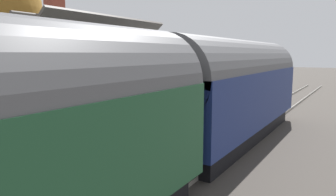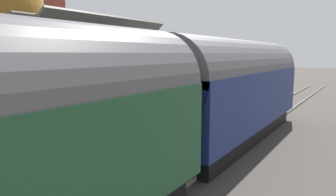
{
  "view_description": "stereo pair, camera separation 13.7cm",
  "coord_description": "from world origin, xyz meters",
  "px_view_note": "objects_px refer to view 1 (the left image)",
  "views": [
    {
      "loc": [
        -13.18,
        -5.56,
        3.72
      ],
      "look_at": [
        -2.02,
        1.5,
        1.82
      ],
      "focal_mm": 33.07,
      "sensor_mm": 36.0,
      "label": 1
    },
    {
      "loc": [
        -13.11,
        -5.67,
        3.72
      ],
      "look_at": [
        -2.02,
        1.5,
        1.82
      ],
      "focal_mm": 33.07,
      "sensor_mm": 36.0,
      "label": 2
    }
  ],
  "objects_px": {
    "bench_mid_platform": "(204,89)",
    "planter_bench_right": "(255,86)",
    "planter_edge_far": "(202,92)",
    "lamp_post_platform": "(197,60)",
    "planter_corner_building": "(241,87)",
    "planter_by_door": "(216,92)",
    "tree_far_right": "(72,54)",
    "planter_bench_left": "(179,102)",
    "station_sign_board": "(216,83)",
    "planter_under_sign": "(230,89)",
    "station_building": "(87,85)",
    "bench_by_lamp": "(223,86)"
  },
  "relations": [
    {
      "from": "planter_bench_right",
      "to": "station_sign_board",
      "type": "bearing_deg",
      "value": -179.31
    },
    {
      "from": "bench_by_lamp",
      "to": "planter_bench_left",
      "type": "bearing_deg",
      "value": -175.07
    },
    {
      "from": "planter_bench_left",
      "to": "planter_edge_far",
      "type": "xyz_separation_m",
      "value": [
        3.79,
        0.51,
        0.11
      ]
    },
    {
      "from": "bench_by_lamp",
      "to": "lamp_post_platform",
      "type": "height_order",
      "value": "lamp_post_platform"
    },
    {
      "from": "planter_edge_far",
      "to": "station_sign_board",
      "type": "distance_m",
      "value": 2.17
    },
    {
      "from": "planter_corner_building",
      "to": "tree_far_right",
      "type": "height_order",
      "value": "tree_far_right"
    },
    {
      "from": "planter_bench_right",
      "to": "bench_mid_platform",
      "type": "bearing_deg",
      "value": 160.43
    },
    {
      "from": "tree_far_right",
      "to": "planter_bench_left",
      "type": "bearing_deg",
      "value": -104.64
    },
    {
      "from": "station_building",
      "to": "planter_by_door",
      "type": "distance_m",
      "value": 9.06
    },
    {
      "from": "lamp_post_platform",
      "to": "station_sign_board",
      "type": "distance_m",
      "value": 2.13
    },
    {
      "from": "planter_corner_building",
      "to": "planter_bench_left",
      "type": "bearing_deg",
      "value": 171.94
    },
    {
      "from": "planter_corner_building",
      "to": "planter_edge_far",
      "type": "distance_m",
      "value": 3.63
    },
    {
      "from": "planter_edge_far",
      "to": "tree_far_right",
      "type": "xyz_separation_m",
      "value": [
        -0.63,
        11.58,
        2.43
      ]
    },
    {
      "from": "planter_by_door",
      "to": "lamp_post_platform",
      "type": "bearing_deg",
      "value": -176.01
    },
    {
      "from": "planter_bench_right",
      "to": "tree_far_right",
      "type": "bearing_deg",
      "value": 120.04
    },
    {
      "from": "bench_mid_platform",
      "to": "planter_bench_right",
      "type": "distance_m",
      "value": 5.87
    },
    {
      "from": "station_building",
      "to": "lamp_post_platform",
      "type": "relative_size",
      "value": 1.81
    },
    {
      "from": "planter_corner_building",
      "to": "planter_edge_far",
      "type": "height_order",
      "value": "planter_corner_building"
    },
    {
      "from": "bench_by_lamp",
      "to": "planter_bench_right",
      "type": "xyz_separation_m",
      "value": [
        2.79,
        -1.61,
        -0.18
      ]
    },
    {
      "from": "bench_by_lamp",
      "to": "planter_under_sign",
      "type": "distance_m",
      "value": 1.11
    },
    {
      "from": "planter_edge_far",
      "to": "planter_corner_building",
      "type": "bearing_deg",
      "value": -24.62
    },
    {
      "from": "planter_under_sign",
      "to": "bench_mid_platform",
      "type": "bearing_deg",
      "value": 149.61
    },
    {
      "from": "planter_bench_right",
      "to": "tree_far_right",
      "type": "xyz_separation_m",
      "value": [
        -7.53,
        13.02,
        2.54
      ]
    },
    {
      "from": "planter_edge_far",
      "to": "planter_bench_right",
      "type": "bearing_deg",
      "value": -11.75
    },
    {
      "from": "planter_by_door",
      "to": "planter_bench_left",
      "type": "bearing_deg",
      "value": 173.76
    },
    {
      "from": "station_building",
      "to": "planter_edge_far",
      "type": "xyz_separation_m",
      "value": [
        8.61,
        -1.36,
        -1.12
      ]
    },
    {
      "from": "station_building",
      "to": "bench_by_lamp",
      "type": "height_order",
      "value": "station_building"
    },
    {
      "from": "planter_edge_far",
      "to": "station_sign_board",
      "type": "height_order",
      "value": "station_sign_board"
    },
    {
      "from": "planter_corner_building",
      "to": "planter_edge_far",
      "type": "bearing_deg",
      "value": 155.38
    },
    {
      "from": "bench_by_lamp",
      "to": "planter_corner_building",
      "type": "bearing_deg",
      "value": -115.6
    },
    {
      "from": "planter_under_sign",
      "to": "tree_far_right",
      "type": "height_order",
      "value": "tree_far_right"
    },
    {
      "from": "planter_under_sign",
      "to": "station_building",
      "type": "bearing_deg",
      "value": 170.52
    },
    {
      "from": "planter_under_sign",
      "to": "planter_bench_left",
      "type": "relative_size",
      "value": 0.82
    },
    {
      "from": "planter_under_sign",
      "to": "planter_bench_right",
      "type": "bearing_deg",
      "value": -12.63
    },
    {
      "from": "planter_under_sign",
      "to": "planter_edge_far",
      "type": "bearing_deg",
      "value": 169.17
    },
    {
      "from": "planter_bench_left",
      "to": "planter_edge_far",
      "type": "distance_m",
      "value": 3.83
    },
    {
      "from": "bench_mid_platform",
      "to": "planter_edge_far",
      "type": "height_order",
      "value": "bench_mid_platform"
    },
    {
      "from": "bench_by_lamp",
      "to": "bench_mid_platform",
      "type": "distance_m",
      "value": 2.76
    },
    {
      "from": "planter_corner_building",
      "to": "planter_by_door",
      "type": "bearing_deg",
      "value": 169.76
    },
    {
      "from": "planter_corner_building",
      "to": "planter_by_door",
      "type": "height_order",
      "value": "planter_corner_building"
    },
    {
      "from": "bench_mid_platform",
      "to": "station_sign_board",
      "type": "height_order",
      "value": "station_sign_board"
    },
    {
      "from": "planter_under_sign",
      "to": "planter_edge_far",
      "type": "xyz_separation_m",
      "value": [
        -3.37,
        0.64,
        0.04
      ]
    },
    {
      "from": "planter_corner_building",
      "to": "planter_by_door",
      "type": "distance_m",
      "value": 3.26
    },
    {
      "from": "lamp_post_platform",
      "to": "planter_edge_far",
      "type": "bearing_deg",
      "value": 21.26
    },
    {
      "from": "planter_bench_right",
      "to": "station_sign_board",
      "type": "distance_m",
      "value": 8.27
    },
    {
      "from": "planter_under_sign",
      "to": "lamp_post_platform",
      "type": "height_order",
      "value": "lamp_post_platform"
    },
    {
      "from": "planter_edge_far",
      "to": "lamp_post_platform",
      "type": "height_order",
      "value": "lamp_post_platform"
    },
    {
      "from": "bench_by_lamp",
      "to": "planter_bench_right",
      "type": "bearing_deg",
      "value": -29.97
    },
    {
      "from": "planter_by_door",
      "to": "tree_far_right",
      "type": "height_order",
      "value": "tree_far_right"
    },
    {
      "from": "bench_by_lamp",
      "to": "planter_by_door",
      "type": "distance_m",
      "value": 4.16
    }
  ]
}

